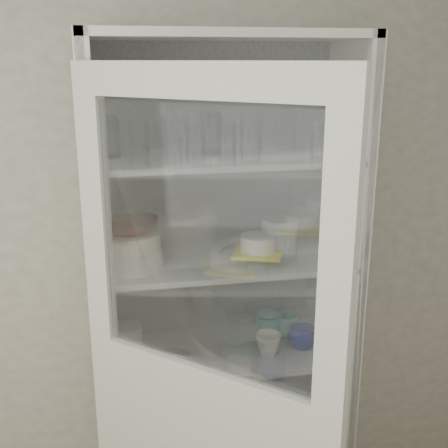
{
  "coord_description": "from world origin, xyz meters",
  "views": [
    {
      "loc": [
        -0.2,
        -0.76,
        2.0
      ],
      "look_at": [
        0.2,
        1.27,
        1.39
      ],
      "focal_mm": 45.0,
      "sensor_mm": 36.0,
      "label": 1
    }
  ],
  "objects_px": {
    "mug_white": "(268,345)",
    "pantry_cabinet": "(221,324)",
    "cupboard_door": "(204,430)",
    "measuring_cups": "(173,358)",
    "mug_blue": "(302,337)",
    "yellow_trivet": "(258,252)",
    "white_ramekin": "(258,243)",
    "white_canister": "(129,341)",
    "goblet_0": "(110,133)",
    "goblet_1": "(215,130)",
    "goblet_3": "(311,128)",
    "tin_box": "(273,420)",
    "grey_bowl_stack": "(279,235)",
    "cream_bowl": "(132,241)",
    "terracotta_bowl": "(131,226)",
    "mug_teal": "(285,325)",
    "cream_dish": "(216,428)",
    "plate_stack_back": "(130,245)",
    "plate_stack_front": "(132,258)",
    "glass_platter": "(258,255)",
    "goblet_2": "(295,128)",
    "teal_jar": "(268,325)"
  },
  "relations": [
    {
      "from": "pantry_cabinet",
      "to": "cupboard_door",
      "type": "xyz_separation_m",
      "value": [
        -0.17,
        -0.59,
        -0.07
      ]
    },
    {
      "from": "cream_bowl",
      "to": "white_ramekin",
      "type": "xyz_separation_m",
      "value": [
        0.48,
        0.01,
        -0.04
      ]
    },
    {
      "from": "mug_white",
      "to": "pantry_cabinet",
      "type": "bearing_deg",
      "value": 158.08
    },
    {
      "from": "pantry_cabinet",
      "to": "plate_stack_front",
      "type": "xyz_separation_m",
      "value": [
        -0.36,
        -0.11,
        0.36
      ]
    },
    {
      "from": "mug_blue",
      "to": "tin_box",
      "type": "distance_m",
      "value": 0.43
    },
    {
      "from": "goblet_3",
      "to": "plate_stack_back",
      "type": "xyz_separation_m",
      "value": [
        -0.74,
        -0.01,
        -0.44
      ]
    },
    {
      "from": "goblet_2",
      "to": "white_ramekin",
      "type": "distance_m",
      "value": 0.47
    },
    {
      "from": "glass_platter",
      "to": "mug_white",
      "type": "relative_size",
      "value": 3.01
    },
    {
      "from": "goblet_3",
      "to": "mug_blue",
      "type": "bearing_deg",
      "value": -109.56
    },
    {
      "from": "plate_stack_back",
      "to": "teal_jar",
      "type": "xyz_separation_m",
      "value": [
        0.56,
        -0.05,
        -0.38
      ]
    },
    {
      "from": "white_ramekin",
      "to": "mug_blue",
      "type": "relative_size",
      "value": 1.24
    },
    {
      "from": "cupboard_door",
      "to": "mug_teal",
      "type": "height_order",
      "value": "cupboard_door"
    },
    {
      "from": "goblet_3",
      "to": "teal_jar",
      "type": "xyz_separation_m",
      "value": [
        -0.18,
        -0.06,
        -0.82
      ]
    },
    {
      "from": "grey_bowl_stack",
      "to": "tin_box",
      "type": "distance_m",
      "value": 0.84
    },
    {
      "from": "terracotta_bowl",
      "to": "mug_white",
      "type": "height_order",
      "value": "terracotta_bowl"
    },
    {
      "from": "plate_stack_back",
      "to": "cream_dish",
      "type": "height_order",
      "value": "plate_stack_back"
    },
    {
      "from": "glass_platter",
      "to": "mug_teal",
      "type": "relative_size",
      "value": 2.93
    },
    {
      "from": "cream_bowl",
      "to": "goblet_3",
      "type": "bearing_deg",
      "value": 13.46
    },
    {
      "from": "cupboard_door",
      "to": "measuring_cups",
      "type": "distance_m",
      "value": 0.46
    },
    {
      "from": "plate_stack_front",
      "to": "glass_platter",
      "type": "distance_m",
      "value": 0.48
    },
    {
      "from": "cream_bowl",
      "to": "mug_blue",
      "type": "bearing_deg",
      "value": -0.19
    },
    {
      "from": "measuring_cups",
      "to": "white_canister",
      "type": "bearing_deg",
      "value": 152.96
    },
    {
      "from": "cream_bowl",
      "to": "mug_white",
      "type": "relative_size",
      "value": 2.12
    },
    {
      "from": "cupboard_door",
      "to": "goblet_1",
      "type": "bearing_deg",
      "value": 118.87
    },
    {
      "from": "goblet_3",
      "to": "glass_platter",
      "type": "xyz_separation_m",
      "value": [
        -0.25,
        -0.16,
        -0.47
      ]
    },
    {
      "from": "grey_bowl_stack",
      "to": "tin_box",
      "type": "bearing_deg",
      "value": -119.39
    },
    {
      "from": "pantry_cabinet",
      "to": "tin_box",
      "type": "xyz_separation_m",
      "value": [
        0.22,
        -0.07,
        -0.45
      ]
    },
    {
      "from": "cupboard_door",
      "to": "tin_box",
      "type": "relative_size",
      "value": 10.32
    },
    {
      "from": "goblet_0",
      "to": "goblet_1",
      "type": "distance_m",
      "value": 0.39
    },
    {
      "from": "mug_teal",
      "to": "cream_dish",
      "type": "bearing_deg",
      "value": -166.23
    },
    {
      "from": "pantry_cabinet",
      "to": "mug_blue",
      "type": "relative_size",
      "value": 18.7
    },
    {
      "from": "goblet_2",
      "to": "cream_bowl",
      "type": "distance_m",
      "value": 0.77
    },
    {
      "from": "white_ramekin",
      "to": "goblet_2",
      "type": "bearing_deg",
      "value": 34.01
    },
    {
      "from": "plate_stack_front",
      "to": "cream_bowl",
      "type": "height_order",
      "value": "cream_bowl"
    },
    {
      "from": "terracotta_bowl",
      "to": "yellow_trivet",
      "type": "height_order",
      "value": "terracotta_bowl"
    },
    {
      "from": "white_ramekin",
      "to": "white_canister",
      "type": "relative_size",
      "value": 1.06
    },
    {
      "from": "plate_stack_back",
      "to": "terracotta_bowl",
      "type": "distance_m",
      "value": 0.21
    },
    {
      "from": "goblet_0",
      "to": "white_ramekin",
      "type": "distance_m",
      "value": 0.7
    },
    {
      "from": "mug_blue",
      "to": "yellow_trivet",
      "type": "bearing_deg",
      "value": 150.93
    },
    {
      "from": "tin_box",
      "to": "terracotta_bowl",
      "type": "bearing_deg",
      "value": -175.51
    },
    {
      "from": "cupboard_door",
      "to": "white_ramekin",
      "type": "bearing_deg",
      "value": 101.38
    },
    {
      "from": "plate_stack_front",
      "to": "cream_dish",
      "type": "xyz_separation_m",
      "value": [
        0.32,
        0.03,
        -0.8
      ]
    },
    {
      "from": "yellow_trivet",
      "to": "mug_teal",
      "type": "bearing_deg",
      "value": 32.95
    },
    {
      "from": "mug_white",
      "to": "teal_jar",
      "type": "relative_size",
      "value": 0.94
    },
    {
      "from": "mug_teal",
      "to": "measuring_cups",
      "type": "height_order",
      "value": "mug_teal"
    },
    {
      "from": "mug_white",
      "to": "measuring_cups",
      "type": "height_order",
      "value": "mug_white"
    },
    {
      "from": "mug_blue",
      "to": "plate_stack_back",
      "type": "bearing_deg",
      "value": 142.44
    },
    {
      "from": "goblet_3",
      "to": "measuring_cups",
      "type": "height_order",
      "value": "goblet_3"
    },
    {
      "from": "goblet_3",
      "to": "goblet_0",
      "type": "bearing_deg",
      "value": -178.08
    },
    {
      "from": "goblet_3",
      "to": "tin_box",
      "type": "relative_size",
      "value": 0.8
    }
  ]
}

